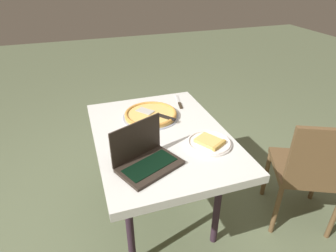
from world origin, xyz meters
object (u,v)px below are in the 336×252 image
at_px(dining_table, 161,143).
at_px(laptop, 145,157).
at_px(pizza_plate, 209,143).
at_px(table_knife, 179,103).
at_px(pizza_tray, 151,114).
at_px(chair_near, 311,168).

height_order(dining_table, laptop, laptop).
bearing_deg(dining_table, pizza_plate, -131.98).
distance_m(laptop, pizza_plate, 0.41).
bearing_deg(table_knife, pizza_tray, 118.09).
xyz_separation_m(dining_table, laptop, (-0.27, 0.17, 0.12)).
bearing_deg(pizza_tray, dining_table, 178.88).
xyz_separation_m(laptop, pizza_plate, (0.06, -0.40, -0.04)).
relative_size(pizza_plate, chair_near, 0.30).
distance_m(pizza_plate, chair_near, 0.77).
bearing_deg(dining_table, chair_near, -109.31).
relative_size(laptop, pizza_plate, 1.43).
bearing_deg(chair_near, laptop, 87.10).
height_order(laptop, table_knife, laptop).
height_order(table_knife, chair_near, chair_near).
bearing_deg(pizza_plate, dining_table, 48.02).
bearing_deg(pizza_plate, pizza_tray, 27.31).
height_order(pizza_tray, chair_near, chair_near).
distance_m(table_knife, chair_near, 1.01).
height_order(pizza_plate, chair_near, chair_near).
bearing_deg(table_knife, chair_near, -135.74).
bearing_deg(laptop, pizza_tray, -19.08).
relative_size(dining_table, table_knife, 4.74).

